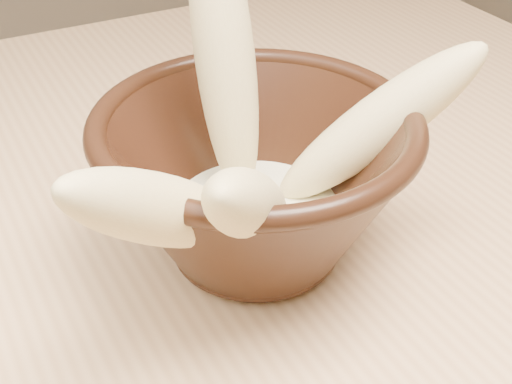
% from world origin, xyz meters
% --- Properties ---
extents(table, '(1.20, 0.80, 0.75)m').
position_xyz_m(table, '(0.00, 0.00, 0.67)').
color(table, '#E1B07B').
rests_on(table, ground).
extents(bowl, '(0.23, 0.23, 0.13)m').
position_xyz_m(bowl, '(0.07, -0.14, 0.82)').
color(bowl, black).
rests_on(bowl, table).
extents(milk_puddle, '(0.13, 0.13, 0.02)m').
position_xyz_m(milk_puddle, '(0.07, -0.14, 0.79)').
color(milk_puddle, '#ECE7BE').
rests_on(milk_puddle, bowl).
extents(banana_upright, '(0.05, 0.10, 0.22)m').
position_xyz_m(banana_upright, '(0.07, -0.09, 0.90)').
color(banana_upright, '#D5BD7E').
rests_on(banana_upright, bowl).
extents(banana_left, '(0.18, 0.13, 0.16)m').
position_xyz_m(banana_left, '(-0.02, -0.19, 0.86)').
color(banana_left, '#D5BD7E').
rests_on(banana_left, bowl).
extents(banana_right, '(0.17, 0.10, 0.15)m').
position_xyz_m(banana_right, '(0.16, -0.16, 0.86)').
color(banana_right, '#D5BD7E').
rests_on(banana_right, bowl).
extents(banana_front, '(0.14, 0.16, 0.15)m').
position_xyz_m(banana_front, '(0.03, -0.20, 0.85)').
color(banana_front, '#D5BD7E').
rests_on(banana_front, bowl).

